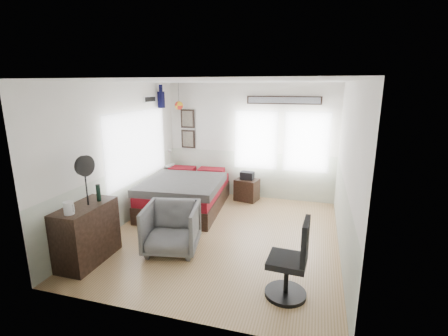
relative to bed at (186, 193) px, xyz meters
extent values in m
cube|color=#9F7744|center=(1.16, -1.05, -0.35)|extent=(4.00, 4.50, 0.01)
cube|color=beige|center=(1.16, 1.20, 1.00)|extent=(4.00, 0.02, 2.70)
cube|color=beige|center=(1.16, -3.30, 1.00)|extent=(4.00, 0.02, 2.70)
cube|color=beige|center=(-0.84, -1.05, 1.00)|extent=(0.02, 4.50, 2.70)
cube|color=beige|center=(3.16, -1.05, 1.00)|extent=(0.02, 4.50, 2.70)
cube|color=white|center=(1.16, -1.05, 2.35)|extent=(4.00, 4.50, 0.02)
cube|color=#B2B9A9|center=(1.16, 1.20, 0.20)|extent=(4.00, 0.01, 1.10)
cube|color=#B2B9A9|center=(-0.83, -1.05, 0.20)|extent=(0.01, 4.50, 1.10)
cube|color=#B2B9A9|center=(3.15, -1.05, 0.20)|extent=(0.01, 4.50, 1.10)
cube|color=silver|center=(-0.80, -0.50, 1.10)|extent=(0.03, 2.20, 1.35)
cube|color=silver|center=(1.31, 1.16, 1.05)|extent=(0.95, 0.03, 1.30)
cube|color=silver|center=(2.46, 1.16, 1.05)|extent=(0.95, 0.03, 1.30)
cube|color=black|center=(-0.39, 1.17, 1.00)|extent=(0.35, 0.03, 0.45)
cube|color=black|center=(-0.39, 1.17, 1.50)|extent=(0.35, 0.03, 0.45)
cube|color=#7F7259|center=(-0.39, 1.15, 1.00)|extent=(0.27, 0.01, 0.37)
cube|color=#7F7259|center=(-0.39, 1.15, 1.50)|extent=(0.27, 0.01, 0.37)
cube|color=black|center=(1.91, 1.17, 1.97)|extent=(1.65, 0.03, 0.18)
cube|color=gray|center=(1.91, 1.15, 1.97)|extent=(1.58, 0.01, 0.13)
cube|color=white|center=(-0.80, 0.10, 2.00)|extent=(0.02, 0.48, 0.14)
sphere|color=red|center=(-0.49, 0.90, 1.83)|extent=(0.20, 0.20, 0.20)
cube|color=black|center=(0.00, 0.02, -0.17)|extent=(1.72, 2.32, 0.35)
cube|color=maroon|center=(0.00, 0.02, 0.11)|extent=(1.67, 2.28, 0.20)
cube|color=#4C4B4A|center=(0.00, -0.23, 0.28)|extent=(1.73, 1.78, 0.15)
cube|color=maroon|center=(-0.36, 0.90, 0.28)|extent=(0.63, 0.42, 0.15)
cube|color=maroon|center=(0.36, 0.90, 0.28)|extent=(0.63, 0.42, 0.15)
cube|color=black|center=(-0.58, -2.46, 0.10)|extent=(0.48, 1.00, 0.90)
imported|color=#555555|center=(0.52, -1.81, 0.05)|extent=(1.00, 1.01, 0.79)
cube|color=black|center=(1.17, 0.91, -0.09)|extent=(0.58, 0.51, 0.51)
cylinder|color=black|center=(2.42, -2.50, -0.32)|extent=(0.53, 0.53, 0.05)
cylinder|color=black|center=(2.42, -2.50, -0.09)|extent=(0.06, 0.06, 0.41)
cube|color=black|center=(2.42, -2.50, 0.15)|extent=(0.50, 0.50, 0.08)
cube|color=black|center=(2.63, -2.51, 0.45)|extent=(0.09, 0.43, 0.53)
cylinder|color=silver|center=(-0.55, -2.80, 0.65)|extent=(0.14, 0.14, 0.18)
cube|color=silver|center=(-0.46, -2.80, 0.65)|extent=(0.02, 0.02, 0.11)
cylinder|color=black|center=(-0.49, -2.23, 0.69)|extent=(0.07, 0.07, 0.27)
cylinder|color=black|center=(-0.54, -2.42, 0.85)|extent=(0.02, 0.02, 0.58)
cylinder|color=black|center=(-0.54, -2.42, 1.16)|extent=(0.11, 0.30, 0.29)
cylinder|color=black|center=(-0.50, -2.42, 1.16)|extent=(0.07, 0.31, 0.31)
cube|color=black|center=(1.17, 0.91, 0.25)|extent=(0.33, 0.23, 0.18)
camera|label=1|loc=(2.68, -6.23, 2.27)|focal=26.00mm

